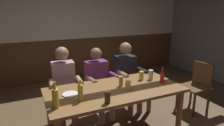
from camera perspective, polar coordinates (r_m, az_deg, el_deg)
back_wall_upper at (r=5.18m, az=-13.15°, el=14.89°), size 6.78×0.12×1.46m
back_wall_wainscot at (r=5.33m, az=-12.33°, el=1.20°), size 6.78×0.12×1.07m
dining_table at (r=2.76m, az=0.96°, el=-9.43°), size 1.88×0.90×0.75m
person_0 at (r=3.18m, az=-13.83°, el=-5.62°), size 0.50×0.54×1.25m
person_1 at (r=3.33m, az=-3.92°, el=-4.95°), size 0.54×0.55×1.19m
person_2 at (r=3.55m, az=4.47°, el=-3.11°), size 0.51×0.54×1.24m
chair_empty_near_right at (r=3.90m, az=23.68°, el=-5.92°), size 0.47×0.47×0.88m
table_candle at (r=3.11m, az=14.76°, el=-4.24°), size 0.04×0.04×0.08m
plate_0 at (r=2.59m, az=-12.09°, el=-8.95°), size 0.21×0.21×0.01m
bottle_0 at (r=2.26m, az=-16.28°, el=-9.77°), size 0.07×0.07×0.31m
bottle_1 at (r=2.98m, az=14.48°, el=-4.06°), size 0.06×0.06×0.25m
bottle_2 at (r=2.37m, az=-9.25°, el=-8.44°), size 0.06×0.06×0.27m
pint_glass_0 at (r=2.30m, az=-1.33°, el=-10.01°), size 0.07×0.07×0.15m
pint_glass_1 at (r=3.06m, az=8.61°, el=-3.66°), size 0.07×0.07×0.14m
pint_glass_2 at (r=2.68m, az=4.70°, el=-6.50°), size 0.08×0.08×0.13m
pint_glass_3 at (r=3.10m, az=11.31°, el=-3.39°), size 0.07×0.07×0.15m
pint_glass_4 at (r=2.79m, az=2.62°, el=-5.35°), size 0.06×0.06×0.15m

